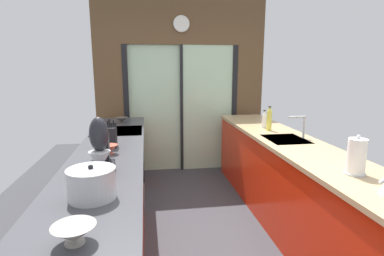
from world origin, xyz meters
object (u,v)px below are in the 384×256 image
object	(u,v)px
mixing_bowl_far	(122,120)
stock_pot	(92,183)
mixing_bowl_mid	(110,149)
stand_mixer	(100,153)
paper_towel_roll	(356,157)
soap_bottle_far	(264,120)
soap_bottle_near	(269,120)
mixing_bowl_near	(74,234)
oven_range	(119,168)
knife_block	(112,137)

from	to	relation	value
mixing_bowl_far	stock_pot	size ratio (longest dim) A/B	0.60
mixing_bowl_mid	stand_mixer	bearing A→B (deg)	-90.00
mixing_bowl_far	paper_towel_roll	distance (m)	2.89
stand_mixer	soap_bottle_far	size ratio (longest dim) A/B	1.89
mixing_bowl_mid	soap_bottle_near	size ratio (longest dim) A/B	0.49
stand_mixer	soap_bottle_near	distance (m)	2.20
mixing_bowl_near	mixing_bowl_far	size ratio (longest dim) A/B	1.14
stock_pot	paper_towel_roll	size ratio (longest dim) A/B	0.96
oven_range	knife_block	size ratio (longest dim) A/B	3.39
mixing_bowl_mid	soap_bottle_near	bearing A→B (deg)	22.87
stock_pot	paper_towel_roll	world-z (taller)	paper_towel_roll
soap_bottle_far	oven_range	bearing A→B (deg)	177.11
oven_range	soap_bottle_near	world-z (taller)	soap_bottle_near
stock_pot	soap_bottle_near	size ratio (longest dim) A/B	0.96
mixing_bowl_mid	soap_bottle_far	xyz separation A→B (m)	(1.78, 0.91, 0.05)
mixing_bowl_mid	stock_pot	xyz separation A→B (m)	(0.00, -0.92, 0.05)
mixing_bowl_near	soap_bottle_near	world-z (taller)	soap_bottle_near
oven_range	stock_pot	world-z (taller)	stock_pot
oven_range	soap_bottle_near	size ratio (longest dim) A/B	3.18
soap_bottle_near	paper_towel_roll	world-z (taller)	same
mixing_bowl_mid	knife_block	world-z (taller)	knife_block
mixing_bowl_far	soap_bottle_near	xyz separation A→B (m)	(1.78, -0.73, 0.08)
knife_block	soap_bottle_far	xyz separation A→B (m)	(1.78, 0.67, -0.01)
knife_block	paper_towel_roll	size ratio (longest dim) A/B	0.94
mixing_bowl_near	stock_pot	distance (m)	0.47
mixing_bowl_mid	knife_block	size ratio (longest dim) A/B	0.52
stand_mixer	paper_towel_roll	world-z (taller)	stand_mixer
stand_mixer	soap_bottle_far	world-z (taller)	stand_mixer
stand_mixer	soap_bottle_near	xyz separation A→B (m)	(1.78, 1.28, -0.04)
oven_range	soap_bottle_far	bearing A→B (deg)	-2.89
stock_pot	soap_bottle_far	size ratio (longest dim) A/B	1.26
knife_block	soap_bottle_near	world-z (taller)	soap_bottle_near
mixing_bowl_mid	paper_towel_roll	size ratio (longest dim) A/B	0.49
mixing_bowl_near	stock_pot	xyz separation A→B (m)	(0.00, 0.47, 0.04)
mixing_bowl_near	mixing_bowl_mid	world-z (taller)	mixing_bowl_near
mixing_bowl_near	soap_bottle_near	distance (m)	2.78
oven_range	mixing_bowl_near	bearing A→B (deg)	-89.56
stand_mixer	soap_bottle_near	bearing A→B (deg)	35.82
mixing_bowl_mid	knife_block	xyz separation A→B (m)	(-0.00, 0.24, 0.06)
knife_block	soap_bottle_near	bearing A→B (deg)	16.07
mixing_bowl_near	mixing_bowl_far	world-z (taller)	mixing_bowl_near
soap_bottle_far	knife_block	bearing A→B (deg)	-159.40
oven_range	knife_block	bearing A→B (deg)	-88.62
stand_mixer	mixing_bowl_near	bearing A→B (deg)	-90.00
mixing_bowl_far	stand_mixer	size ratio (longest dim) A/B	0.40
oven_range	paper_towel_roll	bearing A→B (deg)	-44.83
mixing_bowl_near	paper_towel_roll	world-z (taller)	paper_towel_roll
mixing_bowl_near	mixing_bowl_far	bearing A→B (deg)	90.00
knife_block	mixing_bowl_far	bearing A→B (deg)	89.99
stand_mixer	paper_towel_roll	bearing A→B (deg)	-8.18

